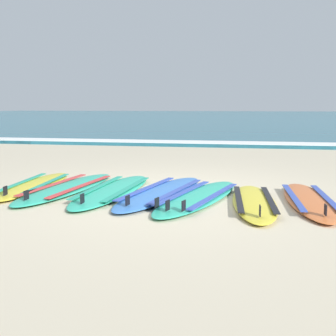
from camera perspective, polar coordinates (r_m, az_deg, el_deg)
ground_plane at (r=5.54m, az=0.38°, el=-3.73°), size 80.00×80.00×0.00m
sea at (r=41.68m, az=9.25°, el=6.93°), size 80.00×60.00×0.10m
wave_foam_strip at (r=12.23m, az=6.01°, el=3.26°), size 80.00×0.99×0.11m
surfboard_0 at (r=6.34m, az=-17.61°, el=-2.22°), size 0.65×2.16×0.18m
surfboard_1 at (r=6.02m, az=-13.43°, el=-2.61°), size 0.88×2.44×0.18m
surfboard_2 at (r=5.73m, az=-7.49°, el=-3.01°), size 0.75×2.41×0.18m
surfboard_3 at (r=5.56m, az=-0.88°, el=-3.30°), size 1.11×2.47×0.18m
surfboard_4 at (r=5.30m, az=4.20°, el=-3.92°), size 1.17×2.39×0.18m
surfboard_5 at (r=5.12m, az=11.57°, el=-4.51°), size 0.62×2.03×0.18m
surfboard_6 at (r=5.38m, az=18.62°, el=-4.15°), size 0.63×2.15×0.18m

